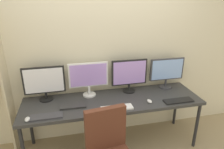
# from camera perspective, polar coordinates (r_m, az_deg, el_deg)

# --- Properties ---
(wall_back) EXTENTS (4.78, 0.10, 2.60)m
(wall_back) POSITION_cam_1_polar(r_m,az_deg,el_deg) (2.95, -1.62, 6.36)
(wall_back) COLOR beige
(wall_back) RESTS_ON ground_plane
(desk) EXTENTS (2.38, 0.68, 0.74)m
(desk) POSITION_cam_1_polar(r_m,az_deg,el_deg) (2.80, 0.23, -7.98)
(desk) COLOR #333333
(desk) RESTS_ON ground_plane
(monitor_far_left) EXTENTS (0.53, 0.18, 0.47)m
(monitor_far_left) POSITION_cam_1_polar(r_m,az_deg,el_deg) (2.82, -18.29, -2.03)
(monitor_far_left) COLOR black
(monitor_far_left) RESTS_ON desk
(monitor_center_left) EXTENTS (0.54, 0.18, 0.48)m
(monitor_center_left) POSITION_cam_1_polar(r_m,az_deg,el_deg) (2.81, -6.53, -0.68)
(monitor_center_left) COLOR silver
(monitor_center_left) RESTS_ON desk
(monitor_center_right) EXTENTS (0.51, 0.18, 0.48)m
(monitor_center_right) POSITION_cam_1_polar(r_m,az_deg,el_deg) (2.92, 4.83, 0.06)
(monitor_center_right) COLOR black
(monitor_center_right) RESTS_ON desk
(monitor_far_right) EXTENTS (0.52, 0.18, 0.46)m
(monitor_far_right) POSITION_cam_1_polar(r_m,az_deg,el_deg) (3.14, 14.96, 0.89)
(monitor_far_right) COLOR #38383D
(monitor_far_right) RESTS_ON desk
(keyboard_left) EXTENTS (0.36, 0.13, 0.02)m
(keyboard_left) POSITION_cam_1_polar(r_m,az_deg,el_deg) (2.53, -17.70, -11.03)
(keyboard_left) COLOR #38383D
(keyboard_left) RESTS_ON desk
(keyboard_center) EXTENTS (0.40, 0.13, 0.02)m
(keyboard_center) POSITION_cam_1_polar(r_m,az_deg,el_deg) (2.58, 1.41, -9.28)
(keyboard_center) COLOR silver
(keyboard_center) RESTS_ON desk
(keyboard_right) EXTENTS (0.39, 0.13, 0.02)m
(keyboard_right) POSITION_cam_1_polar(r_m,az_deg,el_deg) (2.88, 17.96, -6.93)
(keyboard_right) COLOR black
(keyboard_right) RESTS_ON desk
(mouse_left_side) EXTENTS (0.06, 0.10, 0.03)m
(mouse_left_side) POSITION_cam_1_polar(r_m,az_deg,el_deg) (2.76, 10.39, -7.30)
(mouse_left_side) COLOR silver
(mouse_left_side) RESTS_ON desk
(mouse_right_side) EXTENTS (0.06, 0.10, 0.03)m
(mouse_right_side) POSITION_cam_1_polar(r_m,az_deg,el_deg) (2.55, -22.48, -11.40)
(mouse_right_side) COLOR silver
(mouse_right_side) RESTS_ON desk
(laptop_closed) EXTENTS (0.33, 0.23, 0.02)m
(laptop_closed) POSITION_cam_1_polar(r_m,az_deg,el_deg) (2.70, -10.80, -8.12)
(laptop_closed) COLOR #2D2D2D
(laptop_closed) RESTS_ON desk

